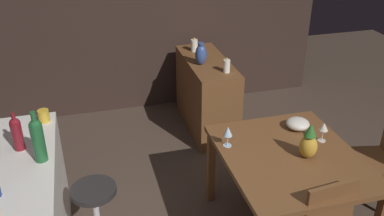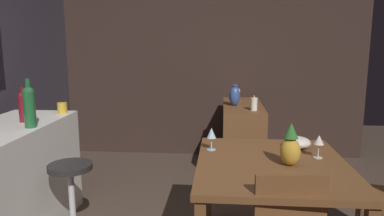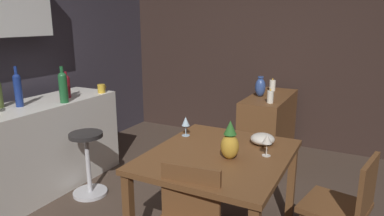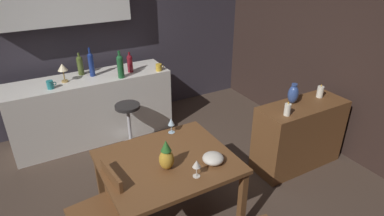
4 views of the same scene
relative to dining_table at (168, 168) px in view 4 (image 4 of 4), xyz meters
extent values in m
plane|color=#47382D|center=(-0.03, 0.39, -0.65)|extent=(9.00, 9.00, 0.00)
cube|color=#38333D|center=(-0.03, 2.49, 0.65)|extent=(5.20, 0.10, 2.60)
cube|color=#33231E|center=(2.52, 0.69, 0.65)|extent=(0.10, 4.40, 2.60)
cube|color=brown|center=(0.00, 0.00, 0.07)|extent=(1.15, 0.98, 0.04)
cube|color=brown|center=(-0.52, 0.44, -0.30)|extent=(0.06, 0.06, 0.70)
cube|color=brown|center=(0.52, 0.44, -0.30)|extent=(0.06, 0.06, 0.70)
cube|color=brown|center=(0.52, -0.44, -0.30)|extent=(0.06, 0.06, 0.70)
cube|color=silver|center=(-0.21, 1.95, -0.20)|extent=(2.10, 0.60, 0.90)
cube|color=brown|center=(1.78, 0.10, -0.24)|extent=(1.10, 0.44, 0.82)
cube|color=brown|center=(-0.69, -0.05, -0.19)|extent=(0.44, 0.44, 0.04)
cube|color=brown|center=(-0.51, -0.03, 0.00)|extent=(0.07, 0.38, 0.38)
cylinder|color=brown|center=(-0.55, 0.13, -0.43)|extent=(0.04, 0.04, 0.44)
cylinder|color=#262323|center=(0.12, 1.43, -0.03)|extent=(0.32, 0.32, 0.04)
cylinder|color=silver|center=(0.12, 1.43, -0.34)|extent=(0.04, 0.04, 0.60)
cylinder|color=silver|center=(0.12, 1.43, -0.64)|extent=(0.34, 0.34, 0.03)
cylinder|color=silver|center=(0.24, 0.41, 0.09)|extent=(0.07, 0.07, 0.00)
cylinder|color=silver|center=(0.24, 0.41, 0.13)|extent=(0.01, 0.01, 0.09)
cone|color=silver|center=(0.24, 0.41, 0.22)|extent=(0.07, 0.07, 0.08)
cylinder|color=silver|center=(0.11, -0.32, 0.09)|extent=(0.06, 0.06, 0.00)
cylinder|color=silver|center=(0.11, -0.32, 0.14)|extent=(0.01, 0.01, 0.09)
cone|color=silver|center=(0.11, -0.32, 0.22)|extent=(0.07, 0.07, 0.06)
ellipsoid|color=gold|center=(-0.05, -0.10, 0.18)|extent=(0.13, 0.13, 0.18)
cone|color=#2D6B28|center=(-0.05, -0.10, 0.32)|extent=(0.09, 0.09, 0.10)
ellipsoid|color=beige|center=(0.33, -0.23, 0.13)|extent=(0.19, 0.19, 0.09)
cylinder|color=navy|center=(-0.14, 1.98, 0.39)|extent=(0.07, 0.07, 0.28)
sphere|color=navy|center=(-0.14, 1.98, 0.52)|extent=(0.07, 0.07, 0.07)
cylinder|color=navy|center=(-0.14, 1.98, 0.59)|extent=(0.03, 0.03, 0.09)
cylinder|color=maroon|center=(0.35, 1.88, 0.35)|extent=(0.07, 0.07, 0.20)
sphere|color=maroon|center=(0.35, 1.88, 0.45)|extent=(0.07, 0.07, 0.07)
cylinder|color=maroon|center=(0.35, 1.88, 0.50)|extent=(0.03, 0.03, 0.05)
cylinder|color=#475623|center=(-0.26, 2.11, 0.36)|extent=(0.08, 0.08, 0.22)
sphere|color=#475623|center=(-0.26, 2.11, 0.46)|extent=(0.08, 0.08, 0.08)
cylinder|color=#475623|center=(-0.26, 2.11, 0.52)|extent=(0.03, 0.03, 0.06)
cylinder|color=#1E592D|center=(0.17, 1.73, 0.38)|extent=(0.08, 0.08, 0.26)
sphere|color=#1E592D|center=(0.17, 1.73, 0.51)|extent=(0.08, 0.08, 0.08)
cylinder|color=#1E592D|center=(0.17, 1.73, 0.57)|extent=(0.03, 0.03, 0.08)
cylinder|color=teal|center=(-0.69, 1.80, 0.30)|extent=(0.08, 0.08, 0.10)
torus|color=teal|center=(-0.64, 1.80, 0.30)|extent=(0.05, 0.01, 0.05)
cylinder|color=gold|center=(0.70, 1.73, 0.30)|extent=(0.08, 0.08, 0.10)
torus|color=gold|center=(0.76, 1.73, 0.30)|extent=(0.05, 0.01, 0.05)
cylinder|color=#A58447|center=(-0.50, 1.94, 0.26)|extent=(0.08, 0.08, 0.02)
cylinder|color=#A58447|center=(-0.50, 1.94, 0.33)|extent=(0.02, 0.02, 0.13)
cone|color=beige|center=(-0.50, 1.94, 0.45)|extent=(0.12, 0.12, 0.09)
cylinder|color=white|center=(1.42, 0.00, 0.23)|extent=(0.07, 0.07, 0.13)
ellipsoid|color=yellow|center=(1.42, 0.00, 0.31)|extent=(0.01, 0.01, 0.03)
cylinder|color=white|center=(2.09, 0.16, 0.24)|extent=(0.08, 0.08, 0.14)
ellipsoid|color=yellow|center=(2.09, 0.16, 0.32)|extent=(0.01, 0.01, 0.03)
ellipsoid|color=#334C8C|center=(1.69, 0.20, 0.28)|extent=(0.12, 0.12, 0.22)
cylinder|color=#334C8C|center=(1.69, 0.20, 0.40)|extent=(0.07, 0.07, 0.02)
camera|label=1|loc=(-2.33, 1.39, 1.86)|focal=39.80mm
camera|label=2|loc=(-2.33, 0.34, 0.86)|focal=34.00mm
camera|label=3|loc=(-2.19, -0.91, 1.03)|focal=32.15mm
camera|label=4|loc=(-0.96, -2.16, 1.80)|focal=30.20mm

